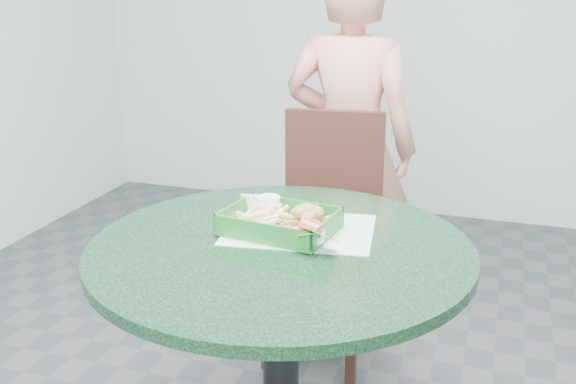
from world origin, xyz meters
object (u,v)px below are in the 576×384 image
(diner_person, at_px, (350,148))
(crab_sandwich, at_px, (307,223))
(sauce_ramekin, at_px, (264,210))
(cafe_table, at_px, (281,312))
(dining_chair, at_px, (327,219))
(food_basket, at_px, (280,233))

(diner_person, distance_m, crab_sandwich, 1.02)
(diner_person, distance_m, sauce_ramekin, 0.96)
(crab_sandwich, bearing_deg, cafe_table, -115.20)
(cafe_table, xyz_separation_m, dining_chair, (-0.10, 0.83, -0.05))
(cafe_table, bearing_deg, food_basket, 110.22)
(dining_chair, bearing_deg, food_basket, -92.54)
(diner_person, xyz_separation_m, sauce_ramekin, (-0.02, -0.95, 0.06))
(cafe_table, distance_m, diner_person, 1.12)
(crab_sandwich, bearing_deg, food_basket, -170.04)
(food_basket, relative_size, crab_sandwich, 2.29)
(dining_chair, relative_size, crab_sandwich, 7.63)
(cafe_table, relative_size, food_basket, 3.47)
(food_basket, bearing_deg, dining_chair, 95.12)
(cafe_table, height_order, dining_chair, dining_chair)
(cafe_table, xyz_separation_m, food_basket, (-0.03, 0.08, 0.19))
(cafe_table, xyz_separation_m, diner_person, (-0.08, 1.10, 0.16))
(crab_sandwich, relative_size, sauce_ramekin, 1.93)
(cafe_table, xyz_separation_m, crab_sandwich, (0.04, 0.09, 0.22))
(dining_chair, distance_m, crab_sandwich, 0.80)
(food_basket, bearing_deg, crab_sandwich, 9.96)
(food_basket, xyz_separation_m, crab_sandwich, (0.07, 0.01, 0.03))
(cafe_table, distance_m, sauce_ramekin, 0.28)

